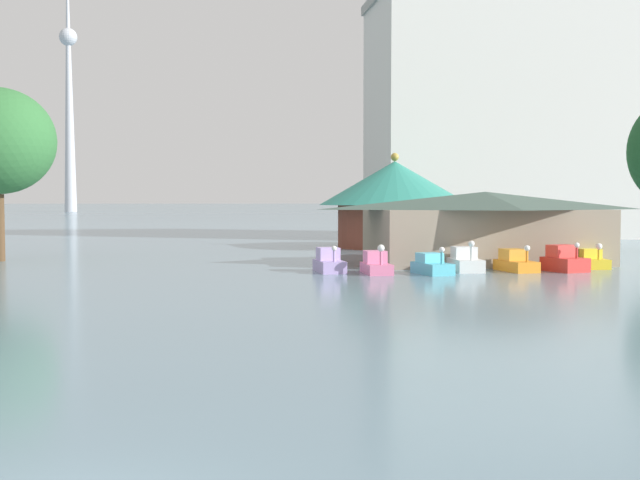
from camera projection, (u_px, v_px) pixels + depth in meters
The scene contains 11 objects.
pedal_boat_lavender at pixel (329, 262), 43.77m from camera, with size 1.54×2.83×1.54m.
pedal_boat_pink at pixel (376, 264), 42.85m from camera, with size 1.32×2.69×1.66m.
pedal_boat_cyan at pixel (432, 266), 42.55m from camera, with size 1.88×2.81×1.55m.
pedal_boat_white at pixel (465, 262), 44.20m from camera, with size 1.60×2.80×1.80m.
pedal_boat_orange at pixel (516, 262), 44.32m from camera, with size 1.73×3.03×1.55m.
pedal_boat_red at pixel (564, 261), 44.23m from camera, with size 2.27×2.68×1.68m.
pedal_boat_yellow at pixel (591, 260), 46.30m from camera, with size 1.50×2.51×1.53m.
boathouse at pixel (485, 226), 49.61m from camera, with size 15.42×8.67×4.57m.
green_roof_pavilion at pixel (395, 198), 66.45m from camera, with size 12.91×12.91×8.06m.
background_building_block at pixel (501, 118), 83.98m from camera, with size 28.03×13.29×25.75m.
distant_broadcast_tower at pixel (69, 68), 274.23m from camera, with size 6.21×6.21×121.27m.
Camera 1 is at (1.91, -9.79, 4.02)m, focal length 43.83 mm.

